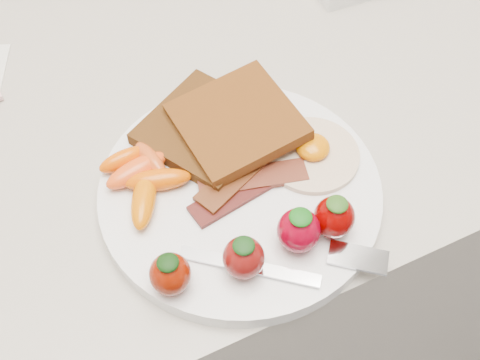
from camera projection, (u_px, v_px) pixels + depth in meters
name	position (u px, v px, depth m)	size (l,w,h in m)	color
counter	(198.00, 269.00, 1.04)	(2.00, 0.60, 0.90)	gray
plate	(240.00, 191.00, 0.58)	(0.27, 0.27, 0.02)	white
toast_lower	(207.00, 129.00, 0.60)	(0.11, 0.11, 0.01)	black
toast_upper	(237.00, 121.00, 0.59)	(0.11, 0.11, 0.01)	#37240C
fried_egg	(312.00, 153.00, 0.59)	(0.11, 0.11, 0.02)	white
bacon_strips	(245.00, 180.00, 0.57)	(0.12, 0.07, 0.01)	black
baby_carrots	(143.00, 176.00, 0.57)	(0.08, 0.10, 0.02)	#DE4813
strawberries	(267.00, 242.00, 0.51)	(0.19, 0.05, 0.05)	#681101
fork	(299.00, 262.00, 0.52)	(0.17, 0.10, 0.00)	silver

